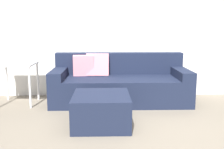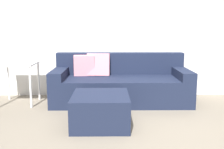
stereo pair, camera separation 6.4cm
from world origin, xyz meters
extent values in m
plane|color=slate|center=(0.00, 0.00, 0.00)|extent=(6.77, 6.77, 0.00)
cube|color=silver|center=(0.00, 2.27, 1.38)|extent=(5.21, 0.10, 2.76)
cube|color=#192138|center=(-0.09, 1.72, 0.22)|extent=(2.38, 0.99, 0.45)
cube|color=#192138|center=(-0.09, 2.11, 0.65)|extent=(2.38, 0.21, 0.40)
cube|color=#192138|center=(-1.17, 1.72, 0.52)|extent=(0.23, 0.99, 0.15)
cube|color=#192138|center=(0.98, 1.72, 0.52)|extent=(0.23, 0.99, 0.15)
cube|color=pink|center=(-0.75, 1.92, 0.63)|extent=(0.38, 0.20, 0.38)
cube|color=pink|center=(-0.49, 1.93, 0.65)|extent=(0.41, 0.20, 0.42)
cube|color=#192138|center=(-0.42, 0.61, 0.21)|extent=(0.76, 0.81, 0.42)
cube|color=white|center=(-1.87, 1.65, 0.70)|extent=(0.62, 0.57, 0.03)
cylinder|color=white|center=(-1.59, 1.40, 0.34)|extent=(0.04, 0.04, 0.69)
cylinder|color=white|center=(-2.15, 1.91, 0.34)|extent=(0.04, 0.04, 0.69)
cylinder|color=white|center=(-1.59, 1.91, 0.34)|extent=(0.04, 0.04, 0.69)
camera|label=1|loc=(-0.36, -2.80, 1.30)|focal=41.98mm
camera|label=2|loc=(-0.30, -2.80, 1.30)|focal=41.98mm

